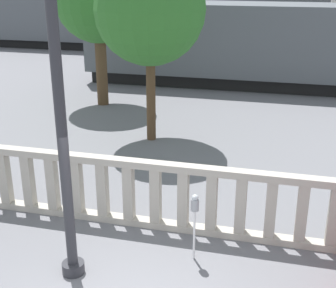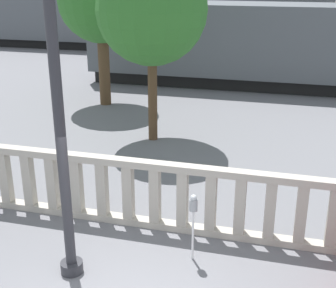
{
  "view_description": "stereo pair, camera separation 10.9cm",
  "coord_description": "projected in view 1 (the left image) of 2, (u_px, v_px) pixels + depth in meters",
  "views": [
    {
      "loc": [
        2.0,
        -4.98,
        4.92
      ],
      "look_at": [
        -0.28,
        3.97,
        1.43
      ],
      "focal_mm": 50.0,
      "sensor_mm": 36.0,
      "label": 1
    },
    {
      "loc": [
        2.11,
        -4.96,
        4.92
      ],
      "look_at": [
        -0.28,
        3.97,
        1.43
      ],
      "focal_mm": 50.0,
      "sensor_mm": 36.0,
      "label": 2
    }
  ],
  "objects": [
    {
      "name": "lamppost",
      "position": [
        61.0,
        121.0,
        7.09
      ],
      "size": [
        0.38,
        0.38,
        5.58
      ],
      "color": "#2D2D33",
      "rests_on": "ground"
    },
    {
      "name": "balustrade",
      "position": [
        169.0,
        197.0,
        9.16
      ],
      "size": [
        14.89,
        0.24,
        1.42
      ],
      "color": "#ADA599",
      "rests_on": "ground"
    },
    {
      "name": "parking_meter",
      "position": [
        195.0,
        209.0,
        8.1
      ],
      "size": [
        0.14,
        0.14,
        1.28
      ],
      "color": "silver",
      "rests_on": "ground"
    },
    {
      "name": "tree_right",
      "position": [
        150.0,
        10.0,
        12.97
      ],
      "size": [
        3.15,
        3.15,
        5.42
      ],
      "color": "#4C3823",
      "rests_on": "ground"
    },
    {
      "name": "train_far",
      "position": [
        151.0,
        21.0,
        28.98
      ],
      "size": [
        25.25,
        3.19,
        4.02
      ],
      "color": "black",
      "rests_on": "ground"
    },
    {
      "name": "tree_left",
      "position": [
        98.0,
        0.0,
        16.63
      ],
      "size": [
        3.09,
        3.09,
        5.41
      ],
      "color": "#4C3823",
      "rests_on": "ground"
    },
    {
      "name": "train_near",
      "position": [
        329.0,
        46.0,
        19.4
      ],
      "size": [
        20.4,
        2.9,
        4.11
      ],
      "color": "black",
      "rests_on": "ground"
    }
  ]
}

